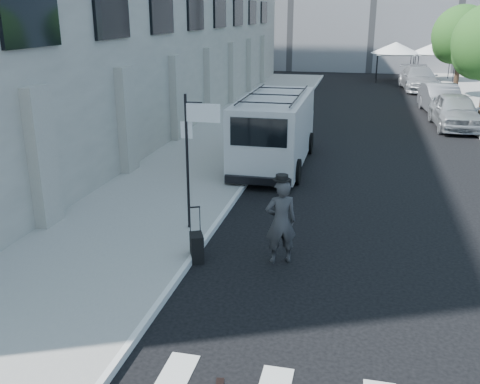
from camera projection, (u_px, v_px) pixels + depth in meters
The scene contains 13 objects.
ground at pixel (264, 305), 10.65m from camera, with size 120.00×120.00×0.00m, color black.
sidewalk_left at pixel (238, 129), 26.30m from camera, with size 4.50×48.00×0.15m, color gray.
building_left at pixel (111, 3), 27.78m from camera, with size 10.00×44.00×12.00m, color gray.
sign_pole at pixel (195, 134), 13.26m from camera, with size 1.03×0.07×3.50m.
tree_far at pixel (460, 37), 34.72m from camera, with size 3.80×3.83×6.03m.
tent_left at pixel (396, 48), 44.03m from camera, with size 4.00×4.00×3.20m.
tent_right at pixel (436, 48), 43.82m from camera, with size 4.00×4.00×3.20m.
businessman at pixel (281, 222), 12.18m from camera, with size 0.73×0.48×2.00m, color #343436.
suitcase at pixel (197, 247), 12.44m from camera, with size 0.45×0.54×1.28m.
cargo_van at pixel (275, 130), 20.07m from camera, with size 2.49×7.00×2.60m.
parked_car_a at pixel (455, 111), 26.60m from camera, with size 2.03×5.04×1.72m, color #9FA3A7.
parked_car_b at pixel (441, 99), 30.42m from camera, with size 1.74×5.00×1.65m, color slate.
parked_car_c at pixel (419, 79), 39.51m from camera, with size 2.39×5.88×1.71m, color #999DA1.
Camera 1 is at (1.62, -9.24, 5.54)m, focal length 40.00 mm.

